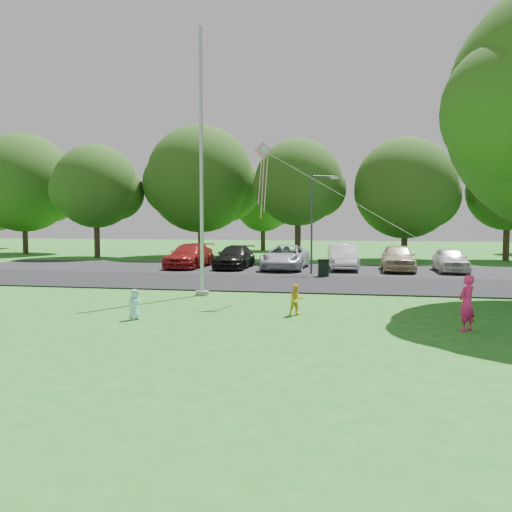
% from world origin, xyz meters
% --- Properties ---
extents(ground, '(120.00, 120.00, 0.00)m').
position_xyz_m(ground, '(0.00, 0.00, 0.00)').
color(ground, '#216F1D').
rests_on(ground, ground).
extents(park_road, '(60.00, 6.00, 0.06)m').
position_xyz_m(park_road, '(0.00, 9.00, 0.03)').
color(park_road, black).
rests_on(park_road, ground).
extents(parking_strip, '(42.00, 7.00, 0.06)m').
position_xyz_m(parking_strip, '(0.00, 15.50, 0.03)').
color(parking_strip, black).
rests_on(parking_strip, ground).
extents(flagpole, '(0.50, 0.50, 10.00)m').
position_xyz_m(flagpole, '(-3.50, 5.00, 4.17)').
color(flagpole, '#B7BABF').
rests_on(flagpole, ground).
extents(street_lamp, '(1.40, 0.73, 5.30)m').
position_xyz_m(street_lamp, '(0.29, 13.05, 3.19)').
color(street_lamp, '#3F3F44').
rests_on(street_lamp, ground).
extents(trash_can, '(0.58, 0.58, 0.93)m').
position_xyz_m(trash_can, '(0.79, 11.84, 0.47)').
color(trash_can, black).
rests_on(trash_can, ground).
extents(tree_row, '(64.35, 11.94, 10.88)m').
position_xyz_m(tree_row, '(1.59, 24.23, 5.71)').
color(tree_row, '#332316').
rests_on(tree_row, ground).
extents(horizon_trees, '(77.46, 7.20, 7.02)m').
position_xyz_m(horizon_trees, '(4.06, 33.88, 4.30)').
color(horizon_trees, '#332316').
rests_on(horizon_trees, ground).
extents(parked_cars, '(16.74, 5.23, 1.49)m').
position_xyz_m(parked_cars, '(-0.60, 15.41, 0.76)').
color(parked_cars, maroon).
rests_on(parked_cars, ground).
extents(woman, '(0.63, 0.62, 1.46)m').
position_xyz_m(woman, '(4.96, 0.18, 0.73)').
color(woman, '#FF2177').
rests_on(woman, ground).
extents(child_yellow, '(0.57, 0.52, 0.94)m').
position_xyz_m(child_yellow, '(0.45, 1.53, 0.47)').
color(child_yellow, yellow).
rests_on(child_yellow, ground).
extents(child_blue, '(0.48, 0.51, 0.88)m').
position_xyz_m(child_blue, '(-4.07, 0.09, 0.44)').
color(child_blue, '#9DE3F2').
rests_on(child_blue, ground).
extents(kite, '(6.23, 4.07, 3.93)m').
position_xyz_m(kite, '(-0.82, 3.87, 4.76)').
color(kite, pink).
rests_on(kite, ground).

